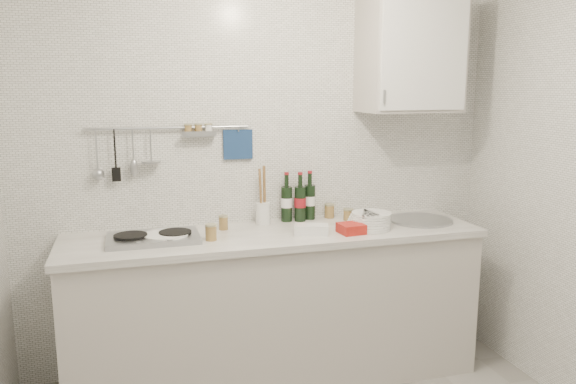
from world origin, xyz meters
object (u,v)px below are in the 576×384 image
at_px(plate_stack_hob, 165,237).
at_px(wine_bottles, 299,196).
at_px(wall_cabinet, 411,55).
at_px(utensil_crock, 263,210).
at_px(plate_stack_sink, 369,221).

relative_size(plate_stack_hob, wine_bottles, 0.87).
relative_size(wall_cabinet, plate_stack_hob, 2.60).
bearing_deg(plate_stack_hob, utensil_crock, 19.93).
distance_m(wall_cabinet, plate_stack_hob, 1.84).
height_order(plate_stack_hob, utensil_crock, utensil_crock).
relative_size(plate_stack_hob, plate_stack_sink, 0.91).
height_order(wall_cabinet, plate_stack_hob, wall_cabinet).
bearing_deg(utensil_crock, plate_stack_hob, -160.07).
distance_m(plate_stack_sink, utensil_crock, 0.65).
distance_m(plate_stack_sink, wine_bottles, 0.48).
relative_size(plate_stack_hob, utensil_crock, 0.73).
bearing_deg(wine_bottles, utensil_crock, -173.03).
bearing_deg(wine_bottles, plate_stack_sink, -41.69).
xyz_separation_m(plate_stack_sink, utensil_crock, (-0.59, 0.28, 0.04)).
bearing_deg(plate_stack_hob, wall_cabinet, 5.06).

